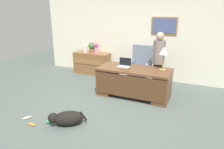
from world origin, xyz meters
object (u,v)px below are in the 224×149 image
object	(u,v)px
desk	(134,81)
credenza	(92,63)
potted_plant	(92,47)
dog_toy_ball	(48,122)
person_standing	(158,61)
vase_with_flowers	(96,47)
dog_toy_bone	(27,118)
dog_toy_plush	(32,124)
laptop	(124,64)
dog_lying	(67,118)
armchair	(140,67)
vase_empty	(85,49)
desk_lamp	(164,52)

from	to	relation	value
desk	credenza	xyz separation A→B (m)	(-1.97, 1.29, -0.04)
potted_plant	dog_toy_ball	bearing A→B (deg)	-75.93
person_standing	vase_with_flowers	world-z (taller)	person_standing
vase_with_flowers	potted_plant	world-z (taller)	vase_with_flowers
dog_toy_ball	potted_plant	bearing A→B (deg)	104.07
dog_toy_ball	dog_toy_bone	bearing A→B (deg)	-176.29
person_standing	dog_toy_plush	xyz separation A→B (m)	(-1.86, -2.87, -0.82)
credenza	laptop	distance (m)	2.10
credenza	dog_lying	distance (m)	3.45
dog_lying	potted_plant	world-z (taller)	potted_plant
desk	credenza	size ratio (longest dim) A/B	1.48
armchair	dog_toy_ball	bearing A→B (deg)	-107.82
laptop	vase_empty	xyz separation A→B (m)	(-1.92, 1.20, 0.06)
desk	vase_empty	size ratio (longest dim) A/B	7.54
desk	vase_empty	bearing A→B (deg)	149.80
desk	credenza	bearing A→B (deg)	146.77
desk_lamp	dog_toy_ball	world-z (taller)	desk_lamp
vase_with_flowers	dog_toy_bone	size ratio (longest dim) A/B	1.83
armchair	potted_plant	size ratio (longest dim) A/B	3.23
vase_empty	dog_toy_ball	world-z (taller)	vase_empty
desk_lamp	vase_with_flowers	world-z (taller)	desk_lamp
armchair	dog_toy_ball	xyz separation A→B (m)	(-0.99, -3.08, -0.47)
laptop	dog_toy_ball	size ratio (longest dim) A/B	3.86
vase_empty	vase_with_flowers	bearing A→B (deg)	0.00
person_standing	dog_toy_plush	world-z (taller)	person_standing
potted_plant	dog_toy_ball	size ratio (longest dim) A/B	4.34
armchair	dog_toy_bone	size ratio (longest dim) A/B	5.86
laptop	dog_toy_plush	size ratio (longest dim) A/B	1.75
laptop	potted_plant	distance (m)	2.05
desk	dog_lying	bearing A→B (deg)	-111.06
desk_lamp	dog_toy_bone	distance (m)	3.45
desk_lamp	vase_empty	distance (m)	3.14
laptop	dog_toy_bone	world-z (taller)	laptop
credenza	dog_lying	size ratio (longest dim) A/B	1.86
credenza	dog_toy_bone	world-z (taller)	credenza
dog_lying	dog_toy_bone	bearing A→B (deg)	-171.40
armchair	vase_with_flowers	world-z (taller)	armchair
laptop	dog_toy_bone	xyz separation A→B (m)	(-1.37, -2.15, -0.79)
potted_plant	dog_lying	bearing A→B (deg)	-69.27
dog_lying	vase_with_flowers	distance (m)	3.47
dog_toy_ball	dog_toy_bone	distance (m)	0.54
person_standing	dog_lying	size ratio (longest dim) A/B	2.44
dog_lying	vase_with_flowers	world-z (taller)	vase_with_flowers
laptop	vase_empty	distance (m)	2.27
armchair	dog_toy_ball	world-z (taller)	armchair
credenza	laptop	size ratio (longest dim) A/B	3.91
vase_with_flowers	dog_toy_ball	xyz separation A→B (m)	(0.67, -3.32, -0.91)
dog_toy_plush	laptop	bearing A→B (deg)	64.91
vase_with_flowers	potted_plant	bearing A→B (deg)	180.00
desk	potted_plant	bearing A→B (deg)	146.55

